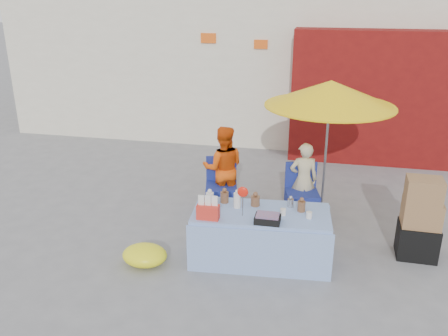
% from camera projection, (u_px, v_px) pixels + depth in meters
% --- Properties ---
extents(ground, '(80.00, 80.00, 0.00)m').
position_uv_depth(ground, '(217.00, 254.00, 6.33)').
color(ground, slate).
rests_on(ground, ground).
extents(market_table, '(1.83, 0.96, 1.07)m').
position_uv_depth(market_table, '(260.00, 235.00, 6.09)').
color(market_table, '#819BCF').
rests_on(market_table, ground).
extents(chair_left, '(0.57, 0.56, 0.85)m').
position_uv_depth(chair_left, '(221.00, 196.00, 7.45)').
color(chair_left, navy).
rests_on(chair_left, ground).
extents(chair_right, '(0.57, 0.56, 0.85)m').
position_uv_depth(chair_right, '(301.00, 203.00, 7.21)').
color(chair_right, navy).
rests_on(chair_right, ground).
extents(vendor_orange, '(0.75, 0.64, 1.36)m').
position_uv_depth(vendor_orange, '(223.00, 168.00, 7.43)').
color(vendor_orange, '#E44E0C').
rests_on(vendor_orange, ground).
extents(vendor_beige, '(0.48, 0.36, 1.18)m').
position_uv_depth(vendor_beige, '(303.00, 180.00, 7.21)').
color(vendor_beige, beige).
rests_on(vendor_beige, ground).
extents(umbrella, '(1.90, 1.90, 2.09)m').
position_uv_depth(umbrella, '(330.00, 94.00, 6.83)').
color(umbrella, gray).
rests_on(umbrella, ground).
extents(box_stack, '(0.51, 0.42, 1.11)m').
position_uv_depth(box_stack, '(420.00, 221.00, 6.10)').
color(box_stack, black).
rests_on(box_stack, ground).
extents(tarp_bundle, '(0.68, 0.59, 0.26)m').
position_uv_depth(tarp_bundle, '(145.00, 255.00, 6.05)').
color(tarp_bundle, yellow).
rests_on(tarp_bundle, ground).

